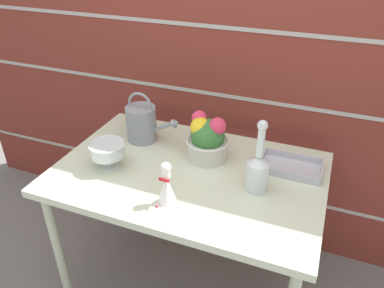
{
  "coord_description": "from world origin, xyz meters",
  "views": [
    {
      "loc": [
        0.54,
        -1.32,
        1.73
      ],
      "look_at": [
        0.0,
        0.04,
        0.86
      ],
      "focal_mm": 35.0,
      "sensor_mm": 36.0,
      "label": 1
    }
  ],
  "objects_px": {
    "watering_can": "(142,123)",
    "flower_planter": "(207,139)",
    "figurine_vase": "(166,186)",
    "wire_tray": "(291,167)",
    "crystal_pedestal_bowl": "(107,151)",
    "glass_decanter": "(258,169)"
  },
  "relations": [
    {
      "from": "glass_decanter",
      "to": "figurine_vase",
      "type": "bearing_deg",
      "value": -146.36
    },
    {
      "from": "flower_planter",
      "to": "figurine_vase",
      "type": "distance_m",
      "value": 0.38
    },
    {
      "from": "watering_can",
      "to": "wire_tray",
      "type": "xyz_separation_m",
      "value": [
        0.77,
        0.0,
        -0.09
      ]
    },
    {
      "from": "figurine_vase",
      "to": "wire_tray",
      "type": "height_order",
      "value": "figurine_vase"
    },
    {
      "from": "watering_can",
      "to": "flower_planter",
      "type": "distance_m",
      "value": 0.37
    },
    {
      "from": "crystal_pedestal_bowl",
      "to": "wire_tray",
      "type": "relative_size",
      "value": 0.6
    },
    {
      "from": "figurine_vase",
      "to": "glass_decanter",
      "type": "bearing_deg",
      "value": 33.64
    },
    {
      "from": "glass_decanter",
      "to": "figurine_vase",
      "type": "height_order",
      "value": "glass_decanter"
    },
    {
      "from": "flower_planter",
      "to": "wire_tray",
      "type": "bearing_deg",
      "value": 6.15
    },
    {
      "from": "flower_planter",
      "to": "watering_can",
      "type": "bearing_deg",
      "value": 173.87
    },
    {
      "from": "watering_can",
      "to": "crystal_pedestal_bowl",
      "type": "relative_size",
      "value": 1.77
    },
    {
      "from": "watering_can",
      "to": "figurine_vase",
      "type": "distance_m",
      "value": 0.53
    },
    {
      "from": "watering_can",
      "to": "wire_tray",
      "type": "relative_size",
      "value": 1.06
    },
    {
      "from": "crystal_pedestal_bowl",
      "to": "glass_decanter",
      "type": "bearing_deg",
      "value": 6.96
    },
    {
      "from": "figurine_vase",
      "to": "watering_can",
      "type": "bearing_deg",
      "value": 128.16
    },
    {
      "from": "crystal_pedestal_bowl",
      "to": "glass_decanter",
      "type": "relative_size",
      "value": 0.51
    },
    {
      "from": "flower_planter",
      "to": "crystal_pedestal_bowl",
      "type": "bearing_deg",
      "value": -148.66
    },
    {
      "from": "glass_decanter",
      "to": "wire_tray",
      "type": "height_order",
      "value": "glass_decanter"
    },
    {
      "from": "watering_can",
      "to": "flower_planter",
      "type": "bearing_deg",
      "value": -6.13
    },
    {
      "from": "flower_planter",
      "to": "glass_decanter",
      "type": "distance_m",
      "value": 0.32
    },
    {
      "from": "figurine_vase",
      "to": "wire_tray",
      "type": "distance_m",
      "value": 0.61
    },
    {
      "from": "flower_planter",
      "to": "figurine_vase",
      "type": "relative_size",
      "value": 1.21
    }
  ]
}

